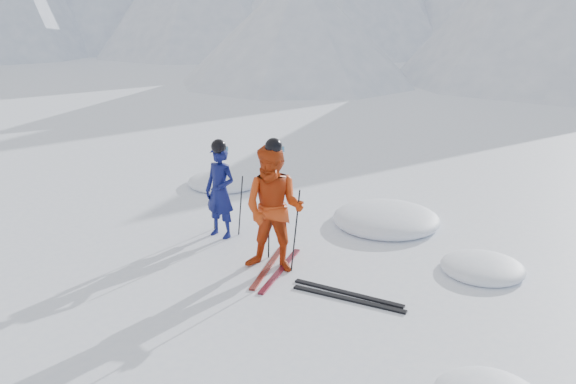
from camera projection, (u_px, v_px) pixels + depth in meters
The scene contains 12 objects.
ground at pixel (345, 289), 8.95m from camera, with size 160.00×160.00×0.00m, color white.
skier_blue at pixel (220, 192), 10.70m from camera, with size 0.61×0.40×1.67m, color #0D1352.
skier_red at pixel (274, 209), 9.30m from camera, with size 0.98×0.76×2.01m, color #BC380F.
pole_blue_left at pixel (214, 201), 11.07m from camera, with size 0.02×0.02×1.11m, color black.
pole_blue_right at pixel (241, 206), 10.83m from camera, with size 0.02×0.02×1.11m, color black.
pole_red_left at pixel (269, 221), 9.77m from camera, with size 0.02×0.02×1.34m, color black.
pole_red_right at pixel (295, 231), 9.35m from camera, with size 0.02×0.02×1.34m, color black.
ski_worn_left at pixel (268, 266), 9.68m from camera, with size 0.09×1.70×0.03m, color black.
ski_worn_right at pixel (280, 270), 9.54m from camera, with size 0.09×1.70×0.03m, color black.
ski_loose_a at pixel (348, 293), 8.80m from camera, with size 0.09×1.70×0.03m, color black.
ski_loose_b at pixel (348, 299), 8.63m from camera, with size 0.09×1.70×0.03m, color black.
snow_lumps at pixel (348, 226), 11.42m from camera, with size 9.03×5.72×0.44m.
Camera 1 is at (4.20, -6.95, 4.10)m, focal length 38.00 mm.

